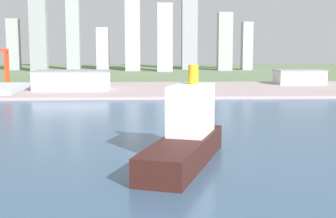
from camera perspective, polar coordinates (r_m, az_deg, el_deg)
The scene contains 7 objects.
ground_plane at distance 248.64m, azimuth -3.62°, elevation -2.19°, with size 2400.00×2400.00×0.00m, color #607751.
water_bay at distance 189.81m, azimuth -3.82°, elevation -5.30°, with size 840.00×360.00×0.15m, color #385675.
industrial_pier at distance 436.89m, azimuth -3.34°, elevation 2.27°, with size 840.00×140.00×2.50m, color #AA9494.
cargo_ship at distance 176.06m, azimuth 2.15°, elevation -3.02°, with size 36.44×67.26×34.53m.
warehouse_main at distance 433.01m, azimuth -11.13°, elevation 3.35°, with size 64.92×34.19×16.40m.
warehouse_annex at distance 499.23m, azimuth 15.07°, elevation 3.66°, with size 46.30×30.17×13.93m.
distant_skyline at distance 767.56m, azimuth -3.63°, elevation 8.43°, with size 384.72×79.63×137.65m.
Camera 1 is at (3.10, 55.11, 42.91)m, focal length 52.26 mm.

